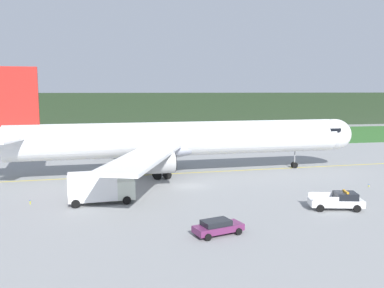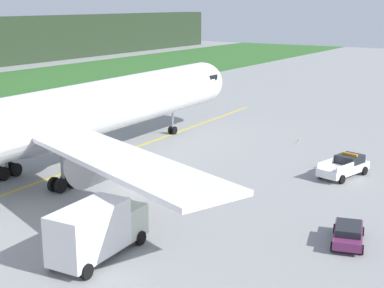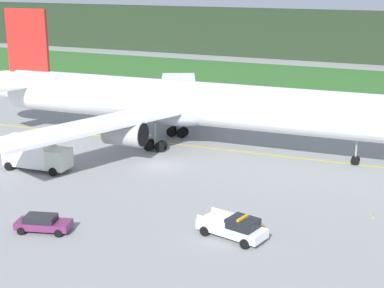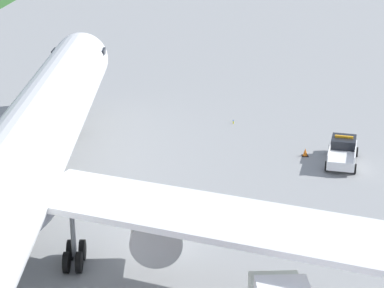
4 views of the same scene
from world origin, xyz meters
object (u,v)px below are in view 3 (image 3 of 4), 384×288
(airliner, at_px, (188,104))
(apron_cone, at_px, (261,224))
(catering_truck, at_px, (35,153))
(ops_pickup_truck, at_px, (234,227))
(staff_car, at_px, (43,223))

(airliner, distance_m, apron_cone, 24.18)
(airliner, bearing_deg, apron_cone, -51.67)
(apron_cone, bearing_deg, airliner, 128.33)
(catering_truck, bearing_deg, apron_cone, -9.72)
(airliner, distance_m, ops_pickup_truck, 25.50)
(ops_pickup_truck, distance_m, apron_cone, 3.04)
(staff_car, bearing_deg, catering_truck, 130.18)
(staff_car, bearing_deg, apron_cone, 26.15)
(ops_pickup_truck, relative_size, catering_truck, 0.79)
(ops_pickup_truck, xyz_separation_m, apron_cone, (1.30, 2.69, -0.59))
(airliner, relative_size, staff_car, 12.60)
(airliner, bearing_deg, staff_car, -91.46)
(staff_car, height_order, apron_cone, staff_car)
(apron_cone, bearing_deg, staff_car, -153.85)
(catering_truck, distance_m, apron_cone, 25.84)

